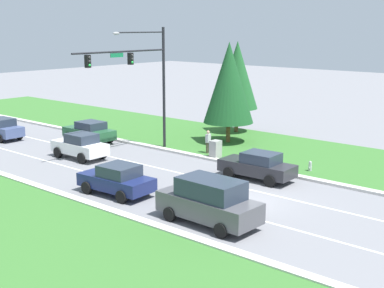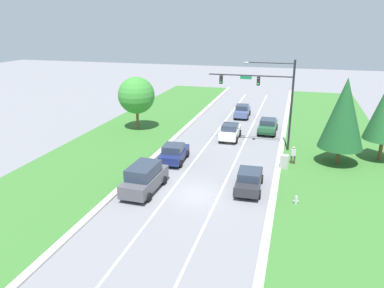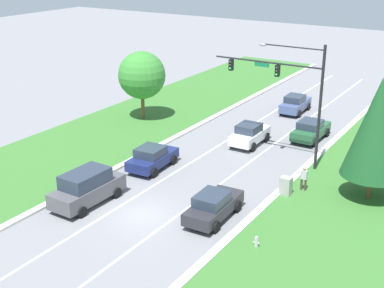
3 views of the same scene
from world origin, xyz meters
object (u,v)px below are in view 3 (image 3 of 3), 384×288
slate_blue_sedan (295,104)px  oak_near_left_tree (142,75)px  navy_sedan (152,158)px  conifer_near_right_tree (377,128)px  charcoal_sedan (213,206)px  fire_hydrant (256,242)px  forest_sedan (311,130)px  utility_cabinet (286,187)px  pedestrian (304,178)px  white_sedan (250,134)px  traffic_signal_mast (290,85)px  graphite_suv (87,187)px

slate_blue_sedan → oak_near_left_tree: size_ratio=0.71×
navy_sedan → conifer_near_right_tree: size_ratio=0.56×
charcoal_sedan → fire_hydrant: charcoal_sedan is taller
forest_sedan → conifer_near_right_tree: 11.40m
utility_cabinet → charcoal_sedan: bearing=-115.2°
pedestrian → conifer_near_right_tree: conifer_near_right_tree is taller
utility_cabinet → conifer_near_right_tree: size_ratio=0.16×
slate_blue_sedan → fire_hydrant: size_ratio=6.21×
utility_cabinet → oak_near_left_tree: oak_near_left_tree is taller
charcoal_sedan → conifer_near_right_tree: 10.80m
forest_sedan → oak_near_left_tree: oak_near_left_tree is taller
white_sedan → pedestrian: (6.67, -5.80, 0.05)m
oak_near_left_tree → forest_sedan: bearing=10.7°
fire_hydrant → traffic_signal_mast: bearing=105.4°
navy_sedan → traffic_signal_mast: bearing=34.1°
graphite_suv → pedestrian: bearing=40.6°
forest_sedan → charcoal_sedan: 15.66m
graphite_suv → navy_sedan: bearing=89.9°
charcoal_sedan → pedestrian: (3.07, 6.25, 0.10)m
graphite_suv → pedestrian: (10.54, 8.61, -0.14)m
traffic_signal_mast → white_sedan: bearing=151.8°
forest_sedan → graphite_suv: graphite_suv is taller
traffic_signal_mast → oak_near_left_tree: size_ratio=1.43×
utility_cabinet → conifer_near_right_tree: conifer_near_right_tree is taller
navy_sedan → oak_near_left_tree: oak_near_left_tree is taller
traffic_signal_mast → navy_sedan: size_ratio=2.04×
slate_blue_sedan → oak_near_left_tree: 14.58m
graphite_suv → conifer_near_right_tree: (14.38, 9.73, 3.58)m
forest_sedan → white_sedan: bearing=-135.0°
traffic_signal_mast → utility_cabinet: size_ratio=7.00×
graphite_suv → utility_cabinet: graphite_suv is taller
slate_blue_sedan → navy_sedan: size_ratio=1.01×
traffic_signal_mast → slate_blue_sedan: (-4.08, 12.08, -4.95)m
forest_sedan → charcoal_sedan: (-0.08, -15.66, -0.02)m
slate_blue_sedan → white_sedan: size_ratio=1.04×
slate_blue_sedan → fire_hydrant: slate_blue_sedan is taller
traffic_signal_mast → slate_blue_sedan: size_ratio=2.02×
white_sedan → utility_cabinet: 9.22m
pedestrian → oak_near_left_tree: size_ratio=0.27×
navy_sedan → pedestrian: pedestrian is taller
pedestrian → utility_cabinet: bearing=56.1°
navy_sedan → white_sedan: 8.75m
white_sedan → utility_cabinet: white_sedan is taller
white_sedan → conifer_near_right_tree: conifer_near_right_tree is taller
charcoal_sedan → slate_blue_sedan: bearing=97.6°
slate_blue_sedan → fire_hydrant: 24.68m
charcoal_sedan → oak_near_left_tree: oak_near_left_tree is taller
traffic_signal_mast → white_sedan: traffic_signal_mast is taller
white_sedan → conifer_near_right_tree: (10.51, -4.68, 3.78)m
white_sedan → utility_cabinet: size_ratio=3.34×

